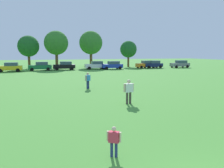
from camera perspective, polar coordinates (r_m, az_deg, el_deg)
The scene contains 16 objects.
ground_plane at distance 33.49m, azimuth -10.85°, elevation 1.85°, with size 160.00×160.00×0.00m, color #4C9338.
child_kite_flyer at distance 7.77m, azimuth 0.49°, elevation -13.77°, with size 0.44×0.35×1.07m.
adult_bystander at distance 15.43m, azimuth 4.26°, elevation -1.40°, with size 0.79×0.38×1.68m.
bystander_near_trees at distance 21.97m, azimuth -6.15°, elevation 1.25°, with size 0.57×0.58×1.59m.
parked_car_yellow_0 at distance 45.10m, azimuth -24.43°, elevation 3.92°, with size 4.30×2.02×1.68m.
parked_car_green_1 at distance 45.80m, azimuth -17.66°, elevation 4.32°, with size 4.30×2.02×1.68m.
parked_car_black_2 at distance 46.41m, azimuth -11.96°, elevation 4.56°, with size 4.30×2.02×1.68m.
parked_car_white_3 at distance 47.40m, azimuth -4.15°, elevation 4.78°, with size 4.30×2.02×1.68m.
parked_car_blue_4 at distance 47.29m, azimuth 0.12°, elevation 4.80°, with size 4.30×2.02×1.68m.
parked_car_orange_5 at distance 50.90m, azimuth 8.64°, elevation 4.94°, with size 4.30×2.02×1.68m.
parked_car_navy_6 at distance 51.51m, azimuth 10.36°, elevation 4.93°, with size 4.30×2.02×1.68m.
parked_car_gray_7 at distance 54.54m, azimuth 16.88°, elevation 4.88°, with size 4.30×2.02×1.68m.
tree_left at distance 52.92m, azimuth -20.42°, elevation 8.94°, with size 4.58×4.58×7.14m.
tree_center at distance 52.09m, azimuth -13.96°, elevation 10.05°, with size 5.30×5.30×8.26m.
tree_right at distance 54.01m, azimuth -5.39°, elevation 10.34°, with size 5.45×5.45×8.49m.
tree_far_right at distance 55.13m, azimuth 4.18°, elevation 8.75°, with size 4.03×4.03×6.28m.
Camera 1 is at (-3.89, -3.08, 3.52)m, focal length 36.08 mm.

